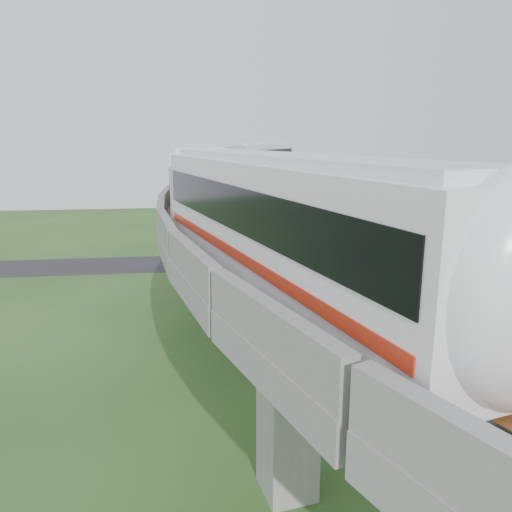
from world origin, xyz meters
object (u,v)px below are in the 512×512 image
object	(u,v)px
metro_train	(240,170)
car_white	(494,376)
car_red	(459,342)
car_dark	(404,323)

from	to	relation	value
metro_train	car_white	bearing A→B (deg)	-34.25
car_white	car_red	size ratio (longest dim) A/B	0.82
car_white	car_red	distance (m)	4.93
metro_train	car_dark	distance (m)	17.08
car_dark	metro_train	bearing A→B (deg)	57.55
car_red	car_dark	size ratio (longest dim) A/B	0.84
car_white	metro_train	bearing A→B (deg)	147.93
metro_train	car_dark	world-z (taller)	metro_train
car_white	car_red	bearing A→B (deg)	86.30
car_red	car_dark	distance (m)	4.61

